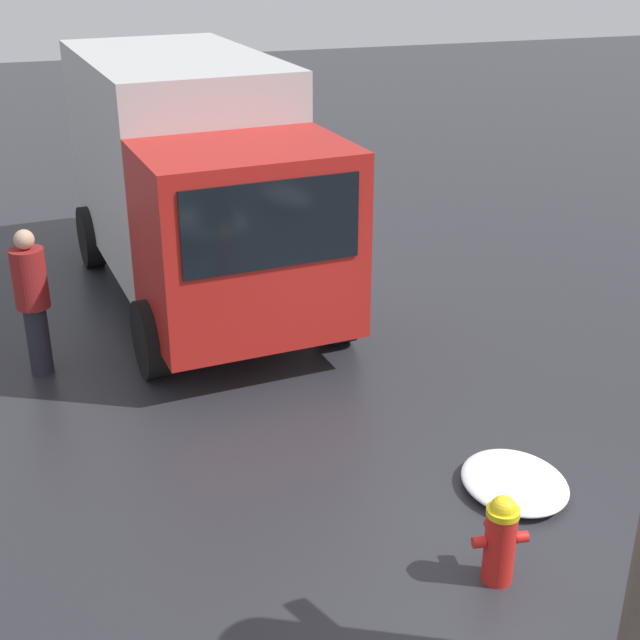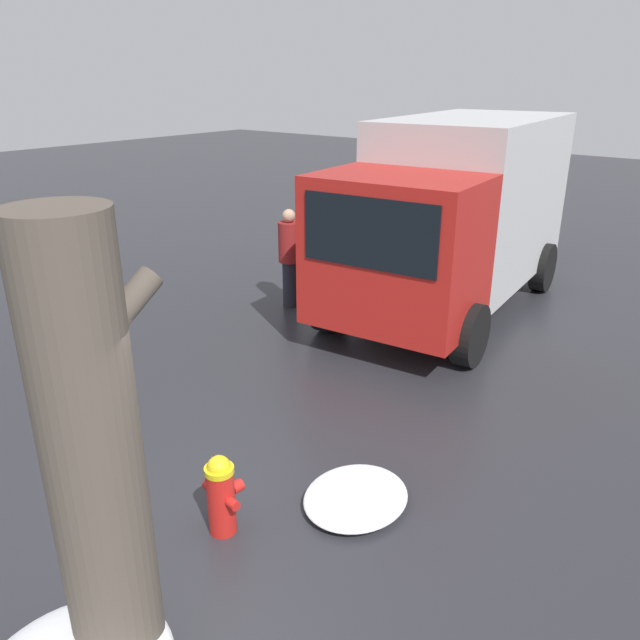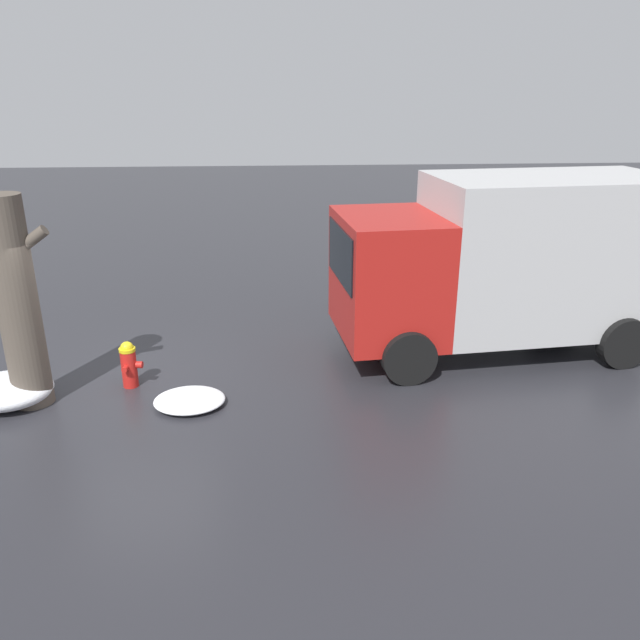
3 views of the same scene
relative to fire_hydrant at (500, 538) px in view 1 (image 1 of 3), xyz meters
The scene contains 5 objects.
ground_plane 0.40m from the fire_hydrant, behind, with size 60.00×60.00×0.00m, color #28282D.
fire_hydrant is the anchor object (origin of this frame).
delivery_truck 6.74m from the fire_hydrant, 10.10° to the left, with size 5.98×3.02×3.15m.
pedestrian 5.82m from the fire_hydrant, 34.94° to the left, with size 0.37×0.37×1.72m.
snow_pile_by_hydrant 1.30m from the fire_hydrant, 35.03° to the right, with size 1.09×0.94×0.17m.
Camera 1 is at (-4.90, 3.02, 4.78)m, focal length 50.00 mm.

